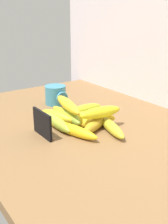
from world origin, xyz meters
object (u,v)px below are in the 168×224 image
at_px(banana_5, 71,116).
at_px(banana_11, 100,112).
at_px(chalkboard_sign, 43,125).
at_px(banana_1, 85,110).
at_px(coffee_mug, 56,95).
at_px(banana_4, 57,116).
at_px(banana_6, 73,130).
at_px(banana_7, 98,122).
at_px(banana_3, 80,120).
at_px(banana_0, 56,122).
at_px(banana_8, 91,118).
at_px(banana_10, 68,104).
at_px(banana_9, 65,114).
at_px(banana_2, 111,127).

height_order(banana_5, banana_11, banana_11).
relative_size(chalkboard_sign, banana_1, 0.70).
bearing_deg(banana_5, coffee_mug, 165.10).
bearing_deg(banana_4, banana_6, -6.91).
bearing_deg(banana_7, chalkboard_sign, -103.85).
bearing_deg(banana_3, banana_0, -112.75).
bearing_deg(banana_0, banana_6, 7.28).
bearing_deg(chalkboard_sign, banana_6, 59.52).
distance_m(banana_1, banana_8, 0.09).
bearing_deg(banana_10, banana_8, 34.79).
bearing_deg(banana_1, banana_4, -90.46).
bearing_deg(coffee_mug, banana_3, -10.88).
xyz_separation_m(banana_5, banana_9, (-0.04, -0.00, -0.00)).
height_order(banana_5, banana_9, banana_5).
relative_size(banana_6, banana_8, 1.15).
relative_size(banana_0, banana_2, 1.05).
xyz_separation_m(banana_2, banana_8, (-0.10, -0.01, 0.00)).
relative_size(banana_8, banana_11, 1.11).
bearing_deg(banana_1, banana_8, -20.94).
height_order(banana_6, banana_10, banana_10).
bearing_deg(banana_7, banana_6, -88.70).
relative_size(coffee_mug, banana_2, 0.57).
xyz_separation_m(banana_5, banana_10, (-0.01, -0.00, 0.04)).
xyz_separation_m(banana_8, banana_11, (0.06, -0.00, 0.04)).
height_order(banana_0, banana_3, same).
bearing_deg(banana_6, banana_7, 91.30).
bearing_deg(banana_1, banana_6, -47.26).
bearing_deg(banana_11, coffee_mug, 177.90).
relative_size(banana_0, banana_4, 1.24).
bearing_deg(banana_5, banana_4, -118.34).
height_order(banana_2, banana_11, banana_11).
distance_m(banana_8, banana_9, 0.11).
distance_m(chalkboard_sign, banana_10, 0.16).
bearing_deg(chalkboard_sign, banana_1, 109.71).
xyz_separation_m(banana_2, banana_3, (-0.11, -0.05, 0.00)).
bearing_deg(banana_2, banana_8, -174.13).
xyz_separation_m(chalkboard_sign, banana_9, (-0.09, 0.14, -0.02)).
height_order(coffee_mug, banana_2, coffee_mug).
bearing_deg(banana_10, banana_4, -104.04).
distance_m(banana_7, banana_10, 0.13).
relative_size(banana_0, banana_8, 1.10).
height_order(banana_0, banana_10, banana_10).
xyz_separation_m(banana_9, banana_10, (0.02, -0.00, 0.04)).
xyz_separation_m(banana_5, banana_7, (0.10, 0.04, -0.00)).
distance_m(banana_5, banana_11, 0.13).
bearing_deg(banana_3, banana_1, 136.20).
bearing_deg(banana_6, banana_8, 113.24).
height_order(banana_2, banana_10, banana_10).
distance_m(banana_2, banana_3, 0.12).
xyz_separation_m(coffee_mug, banana_6, (0.31, -0.12, -0.02)).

